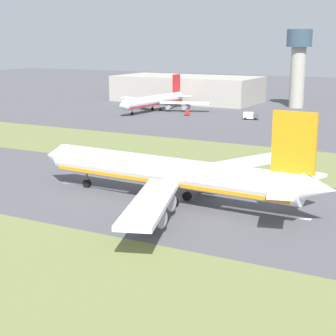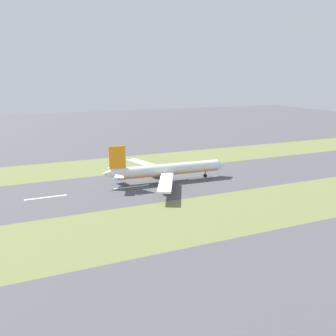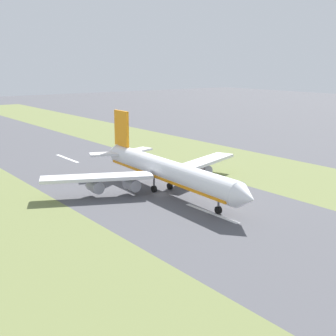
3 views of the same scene
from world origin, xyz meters
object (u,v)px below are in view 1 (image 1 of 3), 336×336
(airplane_parked_apron, at_px, (155,101))
(service_truck, at_px, (250,116))
(control_tower, at_px, (298,60))
(terminal_building, at_px, (187,89))
(airplane_main_jet, at_px, (176,174))
(apron_car, at_px, (187,113))

(airplane_parked_apron, bearing_deg, service_truck, -97.39)
(control_tower, bearing_deg, terminal_building, 90.47)
(control_tower, height_order, service_truck, control_tower)
(airplane_main_jet, relative_size, service_truck, 10.53)
(airplane_parked_apron, distance_m, service_truck, 49.55)
(terminal_building, relative_size, control_tower, 2.04)
(control_tower, height_order, airplane_parked_apron, control_tower)
(control_tower, bearing_deg, airplane_parked_apron, 129.31)
(airplane_main_jet, relative_size, airplane_parked_apron, 1.28)
(control_tower, bearing_deg, airplane_main_jet, -171.87)
(airplane_main_jet, distance_m, apron_car, 134.95)
(terminal_building, xyz_separation_m, airplane_parked_apron, (-43.51, -5.33, -1.95))
(control_tower, relative_size, apron_car, 7.80)
(airplane_parked_apron, xyz_separation_m, service_truck, (-6.36, -49.04, -3.04))
(airplane_parked_apron, xyz_separation_m, apron_car, (-6.21, -19.70, -3.71))
(airplane_main_jet, bearing_deg, airplane_parked_apron, 31.50)
(airplane_main_jet, relative_size, terminal_building, 0.89)
(terminal_building, distance_m, apron_car, 55.95)
(airplane_main_jet, xyz_separation_m, control_tower, (171.69, 24.53, 16.83))
(service_truck, xyz_separation_m, apron_car, (0.15, 29.34, -0.66))
(terminal_building, height_order, service_truck, terminal_building)
(airplane_main_jet, xyz_separation_m, service_truck, (121.34, 29.22, -4.36))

